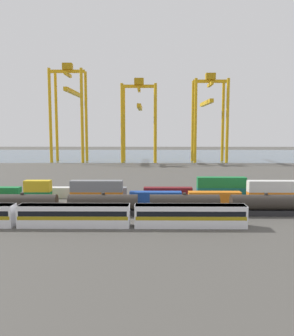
{
  "coord_description": "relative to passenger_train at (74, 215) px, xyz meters",
  "views": [
    {
      "loc": [
        9.54,
        -83.5,
        17.24
      ],
      "look_at": [
        8.58,
        33.29,
        4.1
      ],
      "focal_mm": 37.69,
      "sensor_mm": 36.0,
      "label": 1
    }
  ],
  "objects": [
    {
      "name": "ground_plane",
      "position": [
        3.79,
        62.88,
        -2.14
      ],
      "size": [
        420.0,
        420.0,
        0.0
      ],
      "primitive_type": "plane",
      "color": "#4C4944"
    },
    {
      "name": "harbour_water",
      "position": [
        3.79,
        169.57,
        -2.14
      ],
      "size": [
        400.0,
        110.0,
        0.01
      ],
      "primitive_type": "cube",
      "color": "#475B6B",
      "rests_on": "ground_plane"
    },
    {
      "name": "passenger_train",
      "position": [
        0.0,
        0.0,
        0.0
      ],
      "size": [
        60.39,
        3.14,
        3.9
      ],
      "color": "silver",
      "rests_on": "ground_plane"
    },
    {
      "name": "freight_tank_row",
      "position": [
        12.1,
        8.54,
        -0.01
      ],
      "size": [
        62.53,
        3.02,
        4.48
      ],
      "color": "#232326",
      "rests_on": "ground_plane"
    },
    {
      "name": "shipping_container_2",
      "position": [
        -12.84,
        20.32,
        -0.84
      ],
      "size": [
        6.04,
        2.44,
        2.6
      ],
      "primitive_type": "cube",
      "color": "#197538",
      "rests_on": "ground_plane"
    },
    {
      "name": "shipping_container_3",
      "position": [
        -12.84,
        20.32,
        1.76
      ],
      "size": [
        6.04,
        2.44,
        2.6
      ],
      "primitive_type": "cube",
      "color": "gold",
      "rests_on": "shipping_container_2"
    },
    {
      "name": "shipping_container_4",
      "position": [
        0.9,
        20.32,
        -0.84
      ],
      "size": [
        12.1,
        2.44,
        2.6
      ],
      "primitive_type": "cube",
      "color": "orange",
      "rests_on": "ground_plane"
    },
    {
      "name": "shipping_container_5",
      "position": [
        0.9,
        20.32,
        1.76
      ],
      "size": [
        12.1,
        2.44,
        2.6
      ],
      "primitive_type": "cube",
      "color": "slate",
      "rests_on": "shipping_container_4"
    },
    {
      "name": "shipping_container_6",
      "position": [
        14.65,
        20.32,
        -0.84
      ],
      "size": [
        12.1,
        2.44,
        2.6
      ],
      "primitive_type": "cube",
      "color": "#1C4299",
      "rests_on": "ground_plane"
    },
    {
      "name": "shipping_container_7",
      "position": [
        28.39,
        20.32,
        -0.84
      ],
      "size": [
        12.1,
        2.44,
        2.6
      ],
      "primitive_type": "cube",
      "color": "orange",
      "rests_on": "ground_plane"
    },
    {
      "name": "shipping_container_8",
      "position": [
        42.14,
        20.32,
        -0.84
      ],
      "size": [
        12.1,
        2.44,
        2.6
      ],
      "primitive_type": "cube",
      "color": "orange",
      "rests_on": "ground_plane"
    },
    {
      "name": "shipping_container_9",
      "position": [
        42.14,
        20.32,
        1.76
      ],
      "size": [
        12.1,
        2.44,
        2.6
      ],
      "primitive_type": "cube",
      "color": "silver",
      "rests_on": "shipping_container_8"
    },
    {
      "name": "shipping_container_12",
      "position": [
        -22.22,
        26.23,
        -0.84
      ],
      "size": [
        6.04,
        2.44,
        2.6
      ],
      "primitive_type": "cube",
      "color": "#197538",
      "rests_on": "ground_plane"
    },
    {
      "name": "shipping_container_13",
      "position": [
        -8.87,
        26.23,
        -0.84
      ],
      "size": [
        6.04,
        2.44,
        2.6
      ],
      "primitive_type": "cube",
      "color": "silver",
      "rests_on": "ground_plane"
    },
    {
      "name": "shipping_container_14",
      "position": [
        4.47,
        26.23,
        -0.84
      ],
      "size": [
        6.04,
        2.44,
        2.6
      ],
      "primitive_type": "cube",
      "color": "slate",
      "rests_on": "ground_plane"
    },
    {
      "name": "shipping_container_15",
      "position": [
        17.82,
        26.23,
        -0.84
      ],
      "size": [
        12.1,
        2.44,
        2.6
      ],
      "primitive_type": "cube",
      "color": "maroon",
      "rests_on": "ground_plane"
    },
    {
      "name": "shipping_container_16",
      "position": [
        31.17,
        26.23,
        -0.84
      ],
      "size": [
        12.1,
        2.44,
        2.6
      ],
      "primitive_type": "cube",
      "color": "#146066",
      "rests_on": "ground_plane"
    },
    {
      "name": "shipping_container_17",
      "position": [
        31.17,
        26.23,
        1.76
      ],
      "size": [
        12.1,
        2.44,
        2.6
      ],
      "primitive_type": "cube",
      "color": "#197538",
      "rests_on": "shipping_container_16"
    },
    {
      "name": "shipping_container_18",
      "position": [
        44.52,
        26.23,
        -0.84
      ],
      "size": [
        12.1,
        2.44,
        2.6
      ],
      "primitive_type": "cube",
      "color": "maroon",
      "rests_on": "ground_plane"
    },
    {
      "name": "gantry_crane_west",
      "position": [
        -28.64,
        126.23,
        28.48
      ],
      "size": [
        17.54,
        42.02,
        50.16
      ],
      "color": "gold",
      "rests_on": "ground_plane"
    },
    {
      "name": "gantry_crane_central",
      "position": [
        7.74,
        125.25,
        23.5
      ],
      "size": [
        18.25,
        34.32,
        42.67
      ],
      "color": "gold",
      "rests_on": "ground_plane"
    },
    {
      "name": "gantry_crane_east",
      "position": [
        44.13,
        125.5,
        25.0
      ],
      "size": [
        17.59,
        36.08,
        45.14
      ],
      "color": "gold",
      "rests_on": "ground_plane"
    }
  ]
}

